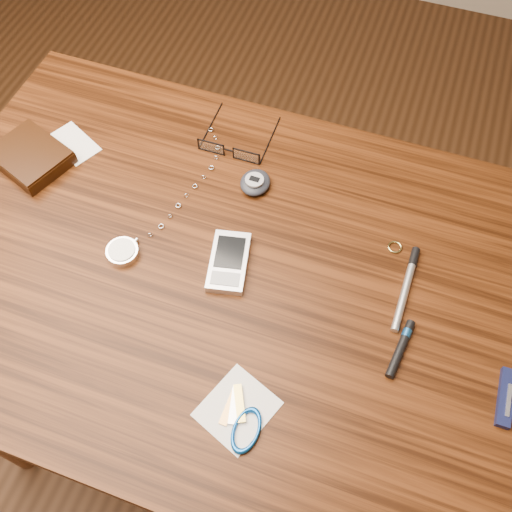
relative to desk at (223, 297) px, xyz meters
The scene contains 12 objects.
ground 0.65m from the desk, ahead, with size 3.80×3.80×0.00m, color #472814.
desk is the anchor object (origin of this frame).
wallet_and_card 0.41m from the desk, 166.80° to the left, with size 0.18×0.17×0.03m.
eyeglasses 0.26m from the desk, 106.77° to the left, with size 0.12×0.12×0.03m.
gold_ring 0.30m from the desk, 26.74° to the left, with size 0.02×0.02×0.00m, color tan.
pocket_watch 0.18m from the desk, behind, with size 0.10×0.32×0.02m.
pda_phone 0.11m from the desk, 36.14° to the left, with size 0.08×0.11×0.02m.
pedometer 0.20m from the desk, 90.33° to the left, with size 0.05×0.06×0.02m.
notepad_keys 0.26m from the desk, 61.47° to the right, with size 0.11×0.12×0.01m.
pocket_knife 0.46m from the desk, ahead, with size 0.02×0.08×0.01m.
silver_pen 0.31m from the desk, 13.60° to the left, with size 0.01×0.15×0.01m.
black_blue_pen 0.31m from the desk, ahead, with size 0.02×0.09×0.01m.
Camera 1 is at (0.20, -0.40, 1.51)m, focal length 40.00 mm.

